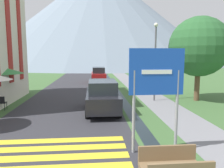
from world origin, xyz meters
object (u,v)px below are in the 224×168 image
(parked_car_near, at_px, (102,96))
(parked_car_far, at_px, (99,75))
(cafe_umbrella_rear_green, at_px, (7,71))
(tree_by_path, at_px, (199,47))
(streetlamp, at_px, (155,56))
(footbridge, at_px, (173,168))
(road_sign, at_px, (156,83))
(cafe_chair_far_right, at_px, (2,102))

(parked_car_near, xyz_separation_m, parked_car_far, (0.15, 13.82, -0.00))
(parked_car_far, distance_m, cafe_umbrella_rear_green, 13.08)
(parked_car_far, xyz_separation_m, tree_by_path, (6.73, -11.26, 2.90))
(streetlamp, bearing_deg, parked_car_far, 108.59)
(footbridge, height_order, cafe_umbrella_rear_green, cafe_umbrella_rear_green)
(parked_car_far, relative_size, cafe_umbrella_rear_green, 1.86)
(footbridge, relative_size, cafe_umbrella_rear_green, 0.71)
(footbridge, xyz_separation_m, parked_car_far, (-1.45, 20.75, 0.68))
(footbridge, relative_size, tree_by_path, 0.29)
(footbridge, height_order, tree_by_path, tree_by_path)
(road_sign, bearing_deg, parked_car_near, 105.73)
(cafe_chair_far_right, bearing_deg, tree_by_path, 2.92)
(road_sign, xyz_separation_m, parked_car_far, (-1.38, 19.22, -1.42))
(footbridge, distance_m, parked_car_far, 20.81)
(cafe_chair_far_right, height_order, tree_by_path, tree_by_path)
(road_sign, height_order, streetlamp, streetlamp)
(footbridge, relative_size, cafe_chair_far_right, 2.00)
(parked_car_near, relative_size, cafe_umbrella_rear_green, 1.79)
(road_sign, bearing_deg, footbridge, -87.07)
(road_sign, xyz_separation_m, cafe_chair_far_right, (-7.39, 6.19, -1.81))
(footbridge, xyz_separation_m, cafe_umbrella_rear_green, (-7.69, 9.32, 2.00))
(road_sign, xyz_separation_m, footbridge, (0.08, -1.52, -2.10))
(cafe_umbrella_rear_green, xyz_separation_m, streetlamp, (9.94, 0.42, 0.99))
(parked_car_far, relative_size, streetlamp, 0.82)
(parked_car_near, distance_m, cafe_umbrella_rear_green, 6.67)
(footbridge, relative_size, streetlamp, 0.31)
(parked_car_far, relative_size, tree_by_path, 0.76)
(road_sign, bearing_deg, streetlamp, 74.21)
(parked_car_near, xyz_separation_m, streetlamp, (3.85, 2.81, 2.30))
(parked_car_near, bearing_deg, road_sign, -74.27)
(tree_by_path, bearing_deg, road_sign, -123.91)
(footbridge, distance_m, cafe_umbrella_rear_green, 12.25)
(cafe_umbrella_rear_green, bearing_deg, parked_car_near, -21.48)
(parked_car_near, bearing_deg, streetlamp, 36.19)
(parked_car_far, relative_size, cafe_chair_far_right, 5.27)
(streetlamp, xyz_separation_m, tree_by_path, (3.03, -0.25, 0.60))
(parked_car_near, distance_m, cafe_chair_far_right, 5.93)
(tree_by_path, bearing_deg, parked_car_near, -159.56)
(tree_by_path, bearing_deg, cafe_chair_far_right, -172.07)
(cafe_umbrella_rear_green, distance_m, streetlamp, 9.99)
(road_sign, relative_size, parked_car_near, 0.80)
(road_sign, height_order, footbridge, road_sign)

